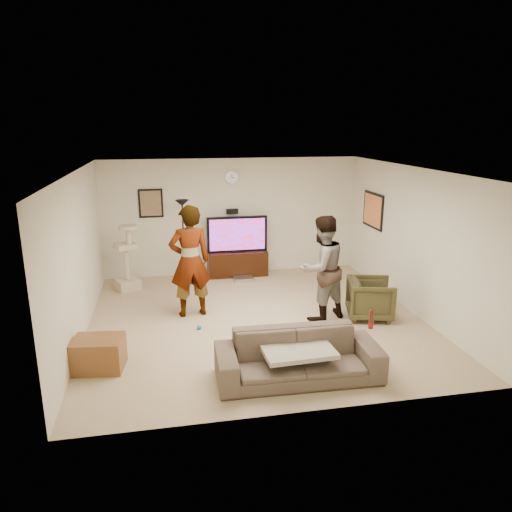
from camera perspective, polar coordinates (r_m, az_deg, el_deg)
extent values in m
cube|color=tan|center=(8.17, 0.02, -7.62)|extent=(5.50, 5.50, 0.02)
cube|color=silver|center=(7.55, 0.02, 10.26)|extent=(5.50, 5.50, 0.02)
cube|color=white|center=(10.42, -2.89, 4.68)|extent=(5.50, 0.04, 2.50)
cube|color=white|center=(5.23, 5.84, -6.48)|extent=(5.50, 0.04, 2.50)
cube|color=white|center=(7.74, -20.38, -0.07)|extent=(0.04, 5.50, 2.50)
cube|color=white|center=(8.71, 18.09, 1.78)|extent=(0.04, 5.50, 2.50)
cylinder|color=silver|center=(10.26, -2.93, 9.32)|extent=(0.26, 0.04, 0.26)
cube|color=black|center=(10.33, -2.85, 5.33)|extent=(0.25, 0.10, 0.10)
cube|color=brown|center=(10.24, -12.41, 6.14)|extent=(0.42, 0.03, 0.52)
cube|color=orange|center=(10.05, 13.75, 5.31)|extent=(0.03, 0.78, 0.62)
cube|color=black|center=(10.42, -2.22, -0.87)|extent=(1.28, 0.45, 0.53)
cube|color=#B8B8C1|center=(10.13, -1.51, -2.72)|extent=(0.40, 0.30, 0.07)
cube|color=black|center=(10.26, -2.26, 2.62)|extent=(1.29, 0.08, 0.77)
cube|color=#4F30F7|center=(10.21, -2.22, 2.56)|extent=(1.19, 0.01, 0.67)
cylinder|color=black|center=(9.84, -8.61, 1.59)|extent=(0.32, 0.32, 1.73)
cube|color=beige|center=(9.75, -15.19, -0.17)|extent=(0.55, 0.55, 1.32)
imported|color=gray|center=(8.13, -7.86, -0.63)|extent=(0.76, 0.56, 1.92)
imported|color=#2B34A5|center=(7.99, 7.83, -1.47)|extent=(1.05, 0.95, 1.77)
imported|color=brown|center=(6.31, 5.06, -11.81)|extent=(2.13, 0.88, 0.62)
cube|color=#BEB49C|center=(6.26, 4.89, -10.95)|extent=(0.93, 0.74, 0.06)
cylinder|color=#562110|center=(6.45, 13.55, -7.35)|extent=(0.06, 0.06, 0.25)
imported|color=#3D391F|center=(8.37, 13.44, -4.94)|extent=(0.90, 0.89, 0.68)
cube|color=brown|center=(6.88, -18.23, -10.99)|extent=(0.71, 0.57, 0.44)
sphere|color=#1576AC|center=(7.84, -6.77, -8.41)|extent=(0.08, 0.08, 0.08)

